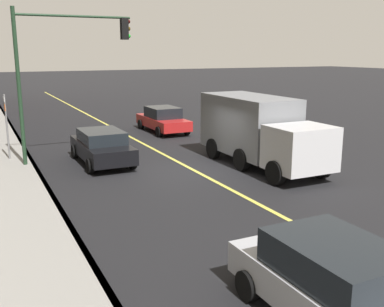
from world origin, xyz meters
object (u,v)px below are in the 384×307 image
Objects in this scene: car_silver at (337,284)px; truck_gray at (258,130)px; street_sign_post at (6,123)px; traffic_light_mast at (62,59)px; car_black at (102,146)px; car_red at (163,119)px.

truck_gray is at bearing -27.41° from car_silver.
truck_gray is 10.67m from street_sign_post.
street_sign_post reaches higher than car_silver.
street_sign_post is at bearing 15.03° from car_silver.
traffic_light_mast reaches higher than street_sign_post.
car_silver is 14.51m from traffic_light_mast.
car_silver reaches higher than car_black.
street_sign_post is (1.95, 3.56, 0.97)m from car_black.
car_silver reaches higher than car_red.
car_black is 6.65m from truck_gray.
street_sign_post is at bearing 114.85° from car_red.
car_black is at bearing 2.32° from car_silver.
street_sign_post is at bearing 59.28° from traffic_light_mast.
truck_gray reaches higher than car_red.
traffic_light_mast reaches higher than car_silver.
traffic_light_mast is at bearing 61.71° from truck_gray.
car_silver is (-13.30, -0.54, 0.04)m from car_black.
street_sign_post is (5.15, 9.34, 0.21)m from truck_gray.
truck_gray is at bearing -118.96° from car_black.
car_red is 0.71× the size of traffic_light_mast.
traffic_light_mast is at bearing -120.72° from street_sign_post.
car_black is at bearing 138.82° from car_red.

